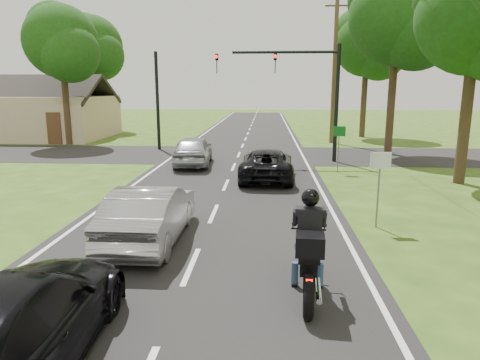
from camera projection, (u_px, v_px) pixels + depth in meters
name	position (u px, v px, depth m)	size (l,w,h in m)	color
ground	(191.00, 266.00, 9.33)	(140.00, 140.00, 0.00)	#2C4914
road	(230.00, 175.00, 19.09)	(8.00, 100.00, 0.01)	black
cross_road	(239.00, 155.00, 24.94)	(60.00, 7.00, 0.01)	black
motorcycle_rider	(309.00, 255.00, 7.82)	(0.69, 2.42, 2.08)	black
dark_suv	(267.00, 164.00, 18.15)	(2.15, 4.67, 1.30)	black
silver_sedan	(150.00, 213.00, 10.72)	(1.53, 4.38, 1.44)	#A9A9AE
silver_suv	(193.00, 150.00, 21.42)	(1.76, 4.38, 1.49)	#A5A9AD
dark_car_behind	(9.00, 326.00, 5.65)	(2.02, 4.97, 1.44)	black
traffic_signal	(301.00, 82.00, 21.92)	(6.38, 0.44, 6.00)	black
signal_pole_far	(158.00, 101.00, 26.58)	(0.20, 0.20, 6.00)	black
utility_pole_far	(334.00, 69.00, 29.35)	(1.60, 0.28, 10.00)	brown
sign_white	(380.00, 171.00, 11.62)	(0.55, 0.07, 2.12)	slate
sign_green	(339.00, 138.00, 19.41)	(0.55, 0.07, 2.12)	slate
tree_row_d	(404.00, 21.00, 23.57)	(5.76, 5.58, 10.45)	#332316
tree_row_e	(371.00, 48.00, 32.47)	(5.28, 5.12, 9.61)	#332316
tree_left_near	(64.00, 46.00, 27.98)	(5.12, 4.96, 9.22)	#332316
tree_left_far	(94.00, 50.00, 37.70)	(5.76, 5.58, 10.14)	#332316
house	(41.00, 115.00, 33.35)	(10.20, 8.00, 4.84)	tan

